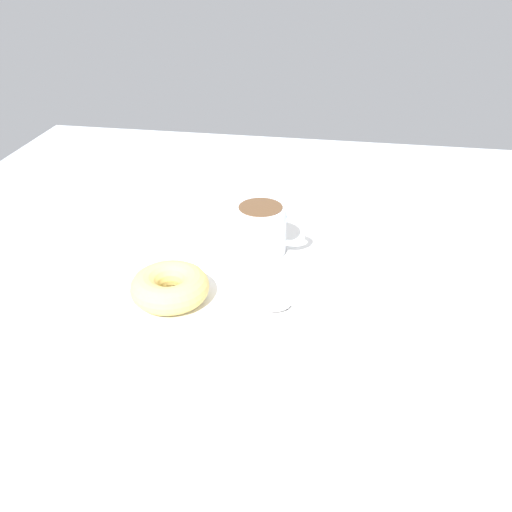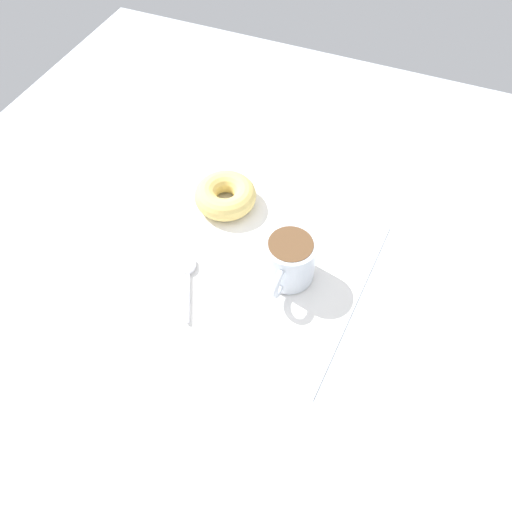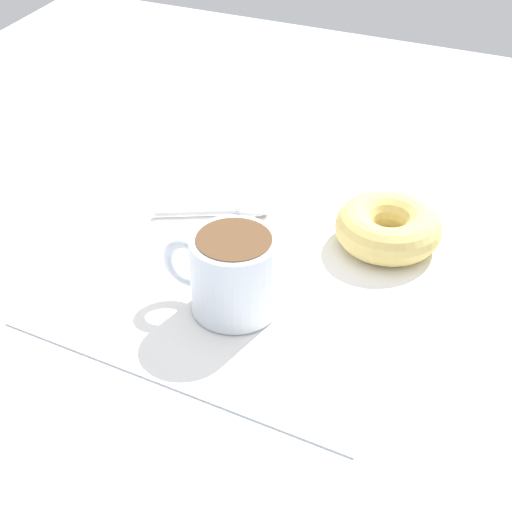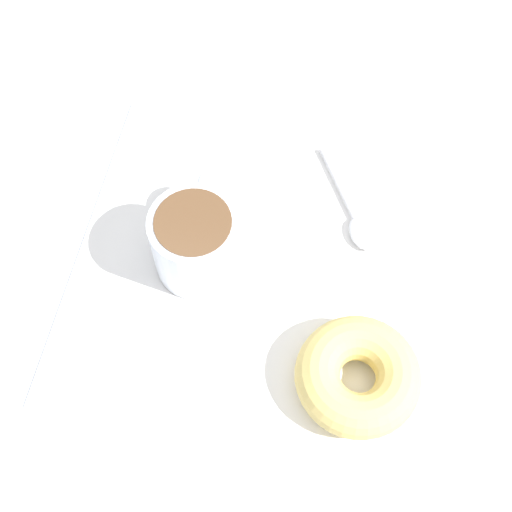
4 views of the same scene
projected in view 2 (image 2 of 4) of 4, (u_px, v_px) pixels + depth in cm
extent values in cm
cube|color=#B2BCC6|center=(249.00, 265.00, 77.77)|extent=(120.00, 120.00, 2.00)
cube|color=white|center=(256.00, 264.00, 76.45)|extent=(34.66, 34.66, 0.30)
cylinder|color=silver|center=(289.00, 260.00, 72.34)|extent=(7.64, 7.64, 7.17)
cylinder|color=brown|center=(290.00, 245.00, 69.63)|extent=(6.44, 6.44, 0.60)
torus|color=silver|center=(280.00, 282.00, 69.97)|extent=(1.03, 4.94, 4.91)
torus|color=#E5C66B|center=(225.00, 195.00, 82.43)|extent=(10.28, 10.28, 3.69)
ellipsoid|color=silver|center=(188.00, 264.00, 75.71)|extent=(3.75, 4.29, 0.90)
cylinder|color=silver|center=(188.00, 296.00, 72.56)|extent=(4.59, 8.44, 0.56)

